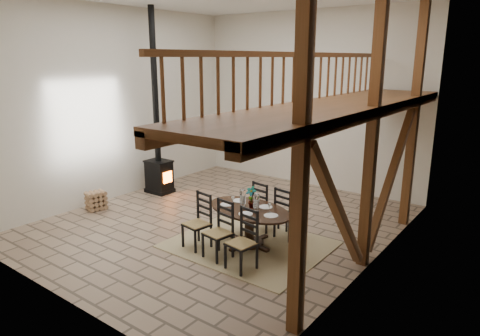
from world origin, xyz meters
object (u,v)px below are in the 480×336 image
Objects in this scene: dining_table at (245,227)px; log_stack at (96,201)px; wood_stove at (158,154)px; log_basket at (157,185)px.

dining_table reaches higher than log_stack.
wood_stove is 9.96× the size of log_basket.
dining_table reaches higher than log_basket.
log_stack reaches higher than log_basket.
wood_stove is 0.95m from log_basket.
dining_table is at bearing -20.06° from wood_stove.
log_stack is at bearing -164.42° from dining_table.
wood_stove reaches higher than dining_table.
wood_stove reaches higher than log_basket.
dining_table is 4.37m from wood_stove.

